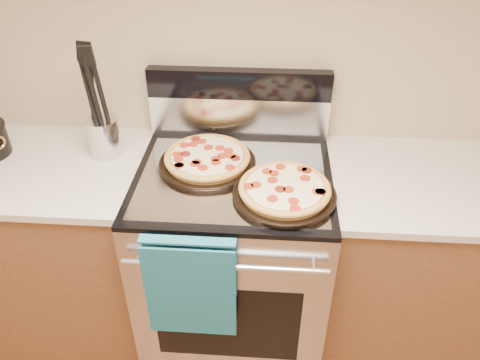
# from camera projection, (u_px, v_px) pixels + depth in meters

# --- Properties ---
(wall_back) EXTENTS (4.00, 0.00, 4.00)m
(wall_back) POSITION_uv_depth(u_px,v_px,m) (240.00, 35.00, 1.84)
(wall_back) COLOR #C6B38F
(wall_back) RESTS_ON ground
(range_body) EXTENTS (0.76, 0.68, 0.90)m
(range_body) POSITION_uv_depth(u_px,v_px,m) (234.00, 261.00, 2.08)
(range_body) COLOR #B7B7BC
(range_body) RESTS_ON ground
(oven_window) EXTENTS (0.56, 0.01, 0.40)m
(oven_window) POSITION_uv_depth(u_px,v_px,m) (227.00, 324.00, 1.80)
(oven_window) COLOR black
(oven_window) RESTS_ON range_body
(cooktop) EXTENTS (0.76, 0.68, 0.02)m
(cooktop) POSITION_uv_depth(u_px,v_px,m) (233.00, 177.00, 1.81)
(cooktop) COLOR black
(cooktop) RESTS_ON range_body
(backsplash_lower) EXTENTS (0.76, 0.06, 0.18)m
(backsplash_lower) POSITION_uv_depth(u_px,v_px,m) (239.00, 116.00, 2.01)
(backsplash_lower) COLOR silver
(backsplash_lower) RESTS_ON cooktop
(backsplash_upper) EXTENTS (0.76, 0.06, 0.12)m
(backsplash_upper) POSITION_uv_depth(u_px,v_px,m) (239.00, 84.00, 1.92)
(backsplash_upper) COLOR black
(backsplash_upper) RESTS_ON backsplash_lower
(oven_handle) EXTENTS (0.70, 0.03, 0.03)m
(oven_handle) POSITION_uv_depth(u_px,v_px,m) (224.00, 267.00, 1.57)
(oven_handle) COLOR silver
(oven_handle) RESTS_ON range_body
(dish_towel) EXTENTS (0.32, 0.05, 0.42)m
(dish_towel) POSITION_uv_depth(u_px,v_px,m) (191.00, 285.00, 1.63)
(dish_towel) COLOR #1A6A82
(dish_towel) RESTS_ON oven_handle
(foil_sheet) EXTENTS (0.70, 0.55, 0.01)m
(foil_sheet) POSITION_uv_depth(u_px,v_px,m) (233.00, 178.00, 1.78)
(foil_sheet) COLOR gray
(foil_sheet) RESTS_ON cooktop
(cabinet_left) EXTENTS (1.00, 0.62, 0.88)m
(cabinet_left) POSITION_uv_depth(u_px,v_px,m) (45.00, 249.00, 2.16)
(cabinet_left) COLOR brown
(cabinet_left) RESTS_ON ground
(countertop_left) EXTENTS (1.02, 0.64, 0.03)m
(countertop_left) POSITION_uv_depth(u_px,v_px,m) (18.00, 167.00, 1.89)
(countertop_left) COLOR beige
(countertop_left) RESTS_ON cabinet_left
(cabinet_right) EXTENTS (1.00, 0.62, 0.88)m
(cabinet_right) POSITION_uv_depth(u_px,v_px,m) (434.00, 268.00, 2.06)
(cabinet_right) COLOR brown
(cabinet_right) RESTS_ON ground
(countertop_right) EXTENTS (1.02, 0.64, 0.03)m
(countertop_right) POSITION_uv_depth(u_px,v_px,m) (462.00, 185.00, 1.79)
(countertop_right) COLOR beige
(countertop_right) RESTS_ON cabinet_right
(pepperoni_pizza_back) EXTENTS (0.46, 0.46, 0.05)m
(pepperoni_pizza_back) POSITION_uv_depth(u_px,v_px,m) (207.00, 159.00, 1.84)
(pepperoni_pizza_back) COLOR #C18C3B
(pepperoni_pizza_back) RESTS_ON foil_sheet
(pepperoni_pizza_front) EXTENTS (0.38, 0.38, 0.05)m
(pepperoni_pizza_front) POSITION_uv_depth(u_px,v_px,m) (284.00, 191.00, 1.67)
(pepperoni_pizza_front) COLOR #C18C3B
(pepperoni_pizza_front) RESTS_ON foil_sheet
(utensil_crock) EXTENTS (0.14, 0.14, 0.16)m
(utensil_crock) POSITION_uv_depth(u_px,v_px,m) (104.00, 137.00, 1.90)
(utensil_crock) COLOR silver
(utensil_crock) RESTS_ON countertop_left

